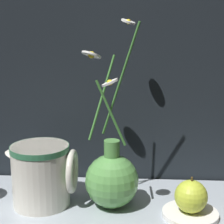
{
  "coord_description": "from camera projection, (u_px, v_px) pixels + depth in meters",
  "views": [
    {
      "loc": [
        0.05,
        -0.73,
        0.38
      ],
      "look_at": [
        0.0,
        0.0,
        0.22
      ],
      "focal_mm": 60.0,
      "sensor_mm": 36.0,
      "label": 1
    }
  ],
  "objects": [
    {
      "name": "saucer_plate",
      "position": [
        190.0,
        214.0,
        0.75
      ],
      "size": [
        0.11,
        0.11,
        0.01
      ],
      "color": "white",
      "rests_on": "shelf"
    },
    {
      "name": "vase_with_flowers",
      "position": [
        112.0,
        178.0,
        0.79
      ],
      "size": [
        0.13,
        0.17,
        0.39
      ],
      "color": "#59994C",
      "rests_on": "shelf"
    },
    {
      "name": "ceramic_pitcher",
      "position": [
        42.0,
        173.0,
        0.79
      ],
      "size": [
        0.15,
        0.12,
        0.14
      ],
      "color": "beige",
      "rests_on": "shelf"
    },
    {
      "name": "shelf",
      "position": [
        112.0,
        208.0,
        0.8
      ],
      "size": [
        0.76,
        0.3,
        0.01
      ],
      "color": "#9EA8B2",
      "rests_on": "ground_plane"
    },
    {
      "name": "ground_plane",
      "position": [
        112.0,
        211.0,
        0.8
      ],
      "size": [
        6.0,
        6.0,
        0.0
      ],
      "primitive_type": "plane",
      "color": "black"
    },
    {
      "name": "orange_fruit",
      "position": [
        191.0,
        196.0,
        0.75
      ],
      "size": [
        0.07,
        0.07,
        0.07
      ],
      "color": "#B7C638",
      "rests_on": "saucer_plate"
    }
  ]
}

